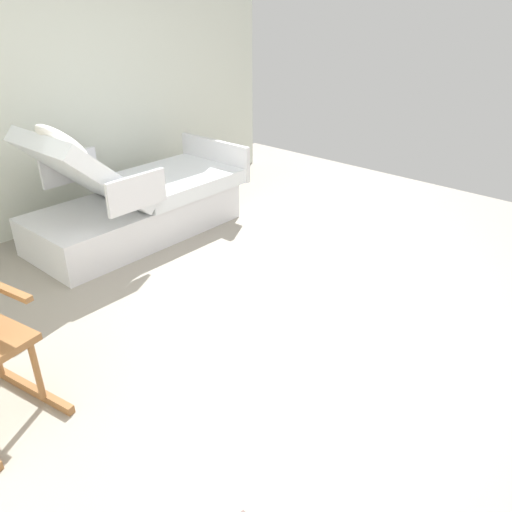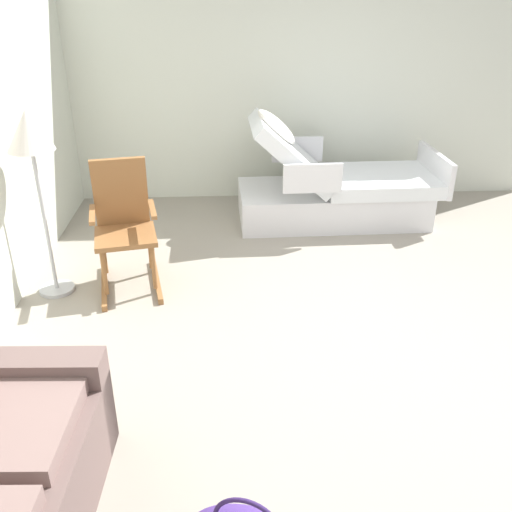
# 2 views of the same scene
# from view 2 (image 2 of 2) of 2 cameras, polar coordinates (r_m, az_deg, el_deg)

# --- Properties ---
(ground_plane) EXTENTS (7.01, 7.01, 0.00)m
(ground_plane) POSITION_cam_2_polar(r_m,az_deg,el_deg) (4.23, 9.81, -6.84)
(ground_plane) COLOR gray
(side_wall) EXTENTS (0.10, 5.36, 2.70)m
(side_wall) POSITION_cam_2_polar(r_m,az_deg,el_deg) (6.43, 5.23, 17.84)
(side_wall) COLOR silver
(side_wall) RESTS_ON ground
(hospital_bed) EXTENTS (1.06, 2.08, 1.21)m
(hospital_bed) POSITION_cam_2_polar(r_m,az_deg,el_deg) (5.92, 7.97, 6.65)
(hospital_bed) COLOR silver
(hospital_bed) RESTS_ON ground
(rocking_chair) EXTENTS (0.84, 0.61, 1.05)m
(rocking_chair) POSITION_cam_2_polar(r_m,az_deg,el_deg) (4.64, -13.33, 2.95)
(rocking_chair) COLOR brown
(rocking_chair) RESTS_ON ground
(floor_lamp) EXTENTS (0.34, 0.34, 1.48)m
(floor_lamp) POSITION_cam_2_polar(r_m,az_deg,el_deg) (4.44, -22.08, 10.61)
(floor_lamp) COLOR #B2B5BA
(floor_lamp) RESTS_ON ground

